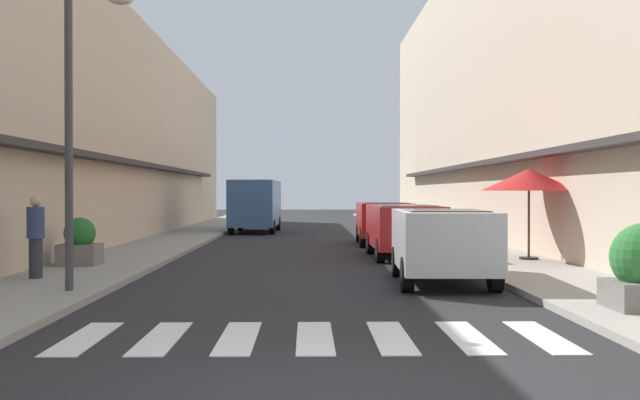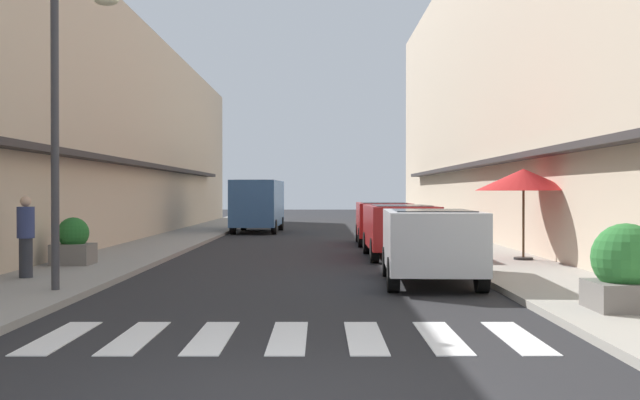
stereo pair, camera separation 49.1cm
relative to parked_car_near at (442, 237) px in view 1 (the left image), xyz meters
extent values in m
plane|color=#232326|center=(-2.58, 11.40, -0.92)|extent=(110.31, 110.31, 0.00)
cube|color=gray|center=(-7.49, 11.40, -0.86)|extent=(2.54, 70.20, 0.12)
cube|color=#9E998E|center=(2.32, 11.40, -0.86)|extent=(2.54, 70.20, 0.12)
cube|color=#C6B299|center=(-11.26, 12.91, 3.18)|extent=(5.00, 47.13, 8.21)
cube|color=#332D2D|center=(-8.51, 12.91, 1.88)|extent=(0.50, 32.99, 0.16)
cube|color=#C6B299|center=(6.09, 12.91, 4.97)|extent=(5.00, 47.13, 11.77)
cube|color=#332D2D|center=(3.34, 12.91, 1.88)|extent=(0.50, 32.99, 0.16)
cube|color=silver|center=(-5.43, -5.58, -0.91)|extent=(0.45, 2.20, 0.01)
cube|color=silver|center=(-4.48, -5.58, -0.91)|extent=(0.45, 2.20, 0.01)
cube|color=silver|center=(-3.53, -5.58, -0.91)|extent=(0.45, 2.20, 0.01)
cube|color=silver|center=(-2.58, -5.58, -0.91)|extent=(0.45, 2.20, 0.01)
cube|color=silver|center=(-1.63, -5.58, -0.91)|extent=(0.45, 2.20, 0.01)
cube|color=silver|center=(-0.68, -5.58, -0.91)|extent=(0.45, 2.20, 0.01)
cube|color=silver|center=(0.27, -5.58, -0.91)|extent=(0.45, 2.20, 0.01)
cube|color=silver|center=(0.00, 0.04, -0.04)|extent=(1.94, 4.03, 1.13)
cube|color=black|center=(0.00, -0.16, 0.27)|extent=(1.58, 2.28, 0.56)
cylinder|color=black|center=(-0.73, 1.38, -0.60)|extent=(0.25, 0.65, 0.64)
cylinder|color=black|center=(0.86, 1.30, -0.60)|extent=(0.25, 0.65, 0.64)
cylinder|color=black|center=(-0.86, -1.23, -0.60)|extent=(0.25, 0.65, 0.64)
cylinder|color=black|center=(0.73, -1.31, -0.60)|extent=(0.25, 0.65, 0.64)
cube|color=maroon|center=(0.00, 6.02, -0.04)|extent=(1.77, 4.43, 1.13)
cube|color=black|center=(0.00, 5.80, 0.27)|extent=(1.48, 2.48, 0.56)
cylinder|color=black|center=(-0.80, 7.47, -0.60)|extent=(0.22, 0.64, 0.64)
cylinder|color=black|center=(0.79, 7.48, -0.60)|extent=(0.22, 0.64, 0.64)
cylinder|color=black|center=(-0.79, 4.56, -0.60)|extent=(0.22, 0.64, 0.64)
cylinder|color=black|center=(0.80, 4.56, -0.60)|extent=(0.22, 0.64, 0.64)
cube|color=maroon|center=(0.00, 11.54, -0.04)|extent=(1.83, 4.16, 1.13)
cube|color=black|center=(0.00, 11.33, 0.27)|extent=(1.51, 2.34, 0.56)
cylinder|color=black|center=(-0.77, 12.91, -0.60)|extent=(0.23, 0.64, 0.64)
cylinder|color=black|center=(0.82, 12.88, -0.60)|extent=(0.23, 0.64, 0.64)
cylinder|color=black|center=(-0.82, 10.19, -0.60)|extent=(0.23, 0.64, 0.64)
cylinder|color=black|center=(0.77, 10.16, -0.60)|extent=(0.23, 0.64, 0.64)
cube|color=#33598C|center=(-5.01, 19.83, 0.41)|extent=(2.12, 5.46, 2.03)
cube|color=black|center=(-5.01, 19.56, 1.17)|extent=(1.73, 3.07, 0.56)
cylinder|color=black|center=(-5.85, 21.64, -0.60)|extent=(0.24, 0.65, 0.64)
cylinder|color=black|center=(-4.06, 21.58, -0.60)|extent=(0.24, 0.65, 0.64)
cylinder|color=black|center=(-5.96, 18.07, -0.60)|extent=(0.24, 0.65, 0.64)
cylinder|color=black|center=(-4.18, 18.02, -0.60)|extent=(0.24, 0.65, 0.64)
cylinder|color=#38383D|center=(-6.78, -1.82, 1.84)|extent=(0.14, 0.14, 5.27)
cylinder|color=#262626|center=(2.93, 4.18, -0.77)|extent=(0.48, 0.48, 0.06)
cylinder|color=#4C3823|center=(2.93, 4.18, 0.21)|extent=(0.06, 0.06, 2.02)
cone|color=red|center=(2.93, 4.18, 1.21)|extent=(2.41, 2.41, 0.55)
cube|color=slate|center=(-7.98, 2.87, -0.56)|extent=(0.88, 0.88, 0.49)
sphere|color=#236628|center=(-7.98, 2.87, -0.06)|extent=(0.73, 0.73, 0.73)
cylinder|color=#282B33|center=(-8.02, 0.08, -0.41)|extent=(0.26, 0.26, 0.79)
cylinder|color=navy|center=(-8.02, 0.08, 0.30)|extent=(0.34, 0.34, 0.62)
sphere|color=tan|center=(-8.02, 0.08, 0.71)|extent=(0.21, 0.21, 0.21)
camera|label=1|loc=(-2.68, -15.10, 0.89)|focal=43.07mm
camera|label=2|loc=(-2.19, -15.10, 0.89)|focal=43.07mm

